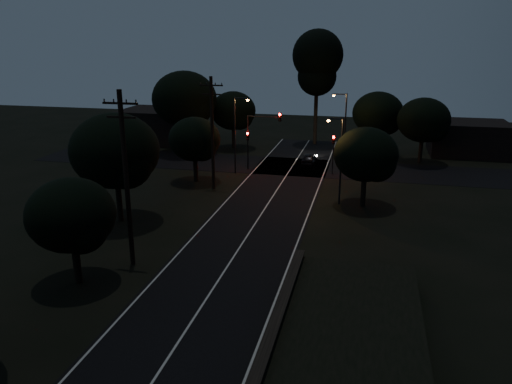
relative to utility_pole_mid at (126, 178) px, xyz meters
The scene contains 21 objects.
road_surface 18.13m from the utility_pole_mid, 69.58° to the left, with size 60.00×70.00×0.03m.
utility_pole_mid is the anchor object (origin of this frame).
utility_pole_far 17.00m from the utility_pole_mid, 90.00° to the left, with size 2.20×0.30×10.50m.
tree_left_b 3.94m from the utility_pole_mid, 120.45° to the right, with size 5.01×5.01×6.37m.
tree_left_c 8.08m from the utility_pole_mid, 121.83° to the left, with size 6.74×6.74×8.52m.
tree_left_d 19.10m from the utility_pole_mid, 97.00° to the left, with size 5.08×5.08×6.45m.
tree_far_nw 35.01m from the utility_pole_mid, 94.58° to the left, with size 5.75×5.75×7.29m.
tree_far_w 31.80m from the utility_pole_mid, 104.06° to the left, with size 7.86×7.86×10.02m.
tree_far_ne 38.06m from the utility_pole_mid, 66.43° to the left, with size 6.07×6.07×7.68m.
tree_far_e 37.76m from the utility_pole_mid, 57.63° to the left, with size 5.86×5.86×7.43m.
tree_right_a 20.61m from the utility_pole_mid, 46.39° to the left, with size 5.34×5.34×6.79m.
tall_pine 40.91m from the utility_pole_mid, 80.07° to the left, with size 6.55×6.55×14.89m.
building_left 39.72m from the utility_pole_mid, 110.73° to the left, with size 10.00×8.00×4.40m, color black.
building_right 46.19m from the utility_pole_mid, 55.62° to the left, with size 9.00×7.00×4.00m, color black.
signal_left 25.19m from the utility_pole_mid, 86.79° to the left, with size 0.28×0.35×4.10m.
signal_right 27.30m from the utility_pole_mid, 67.01° to the left, with size 0.28×0.35×4.10m.
signal_mast 25.22m from the utility_pole_mid, 82.96° to the left, with size 3.70×0.35×6.25m.
streetlight_a 23.04m from the utility_pole_mid, 88.27° to the left, with size 1.66×0.26×8.00m.
streetlight_b 31.15m from the utility_pole_mid, 68.70° to the left, with size 1.66×0.26×8.00m.
streetlight_c 19.15m from the utility_pole_mid, 51.74° to the left, with size 1.46×0.26×7.50m.
car 30.00m from the utility_pole_mid, 74.91° to the left, with size 1.47×3.65×1.24m, color black.
Camera 1 is at (8.21, -11.54, 13.90)m, focal length 35.00 mm.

